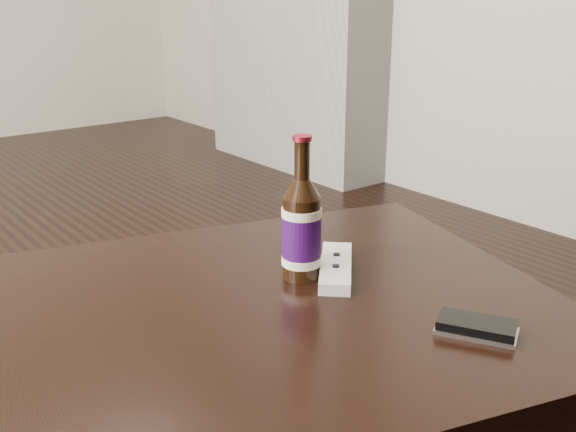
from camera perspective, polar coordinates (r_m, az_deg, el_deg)
coffee_table at (r=1.10m, az=-11.55°, el=-12.03°), size 1.49×1.12×0.50m
beer_bottle at (r=1.17m, az=1.16°, el=-1.13°), size 0.08×0.08×0.26m
phone at (r=1.05m, az=15.69°, el=-9.07°), size 0.11×0.13×0.02m
remote at (r=1.21m, az=4.08°, el=-4.37°), size 0.17×0.18×0.02m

